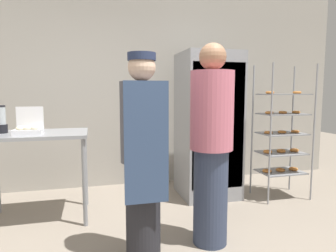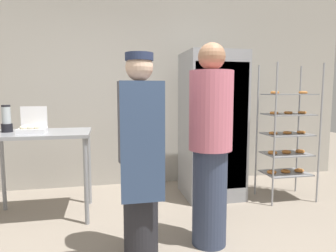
{
  "view_description": "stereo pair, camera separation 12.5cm",
  "coord_description": "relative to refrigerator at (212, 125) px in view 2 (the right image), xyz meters",
  "views": [
    {
      "loc": [
        -0.65,
        -2.01,
        1.35
      ],
      "look_at": [
        0.05,
        0.71,
        1.03
      ],
      "focal_mm": 32.0,
      "sensor_mm": 36.0,
      "label": 1
    },
    {
      "loc": [
        -0.53,
        -2.04,
        1.35
      ],
      "look_at": [
        0.05,
        0.71,
        1.03
      ],
      "focal_mm": 32.0,
      "sensor_mm": 36.0,
      "label": 2
    }
  ],
  "objects": [
    {
      "name": "donut_box",
      "position": [
        -2.08,
        -0.36,
        0.05
      ],
      "size": [
        0.27,
        0.23,
        0.27
      ],
      "color": "white",
      "rests_on": "prep_counter"
    },
    {
      "name": "back_wall",
      "position": [
        -0.81,
        0.78,
        0.56
      ],
      "size": [
        6.4,
        0.12,
        2.97
      ],
      "primitive_type": "cube",
      "color": "#ADA89E",
      "rests_on": "ground_plane"
    },
    {
      "name": "refrigerator",
      "position": [
        0.0,
        0.0,
        0.0
      ],
      "size": [
        0.72,
        0.73,
        1.85
      ],
      "color": "gray",
      "rests_on": "ground_plane"
    },
    {
      "name": "prep_counter",
      "position": [
        -2.02,
        -0.28,
        -0.11
      ],
      "size": [
        1.03,
        0.67,
        0.93
      ],
      "color": "gray",
      "rests_on": "ground_plane"
    },
    {
      "name": "person_customer",
      "position": [
        -0.46,
        -1.21,
        -0.03
      ],
      "size": [
        0.37,
        0.37,
        1.77
      ],
      "color": "#333D56",
      "rests_on": "ground_plane"
    },
    {
      "name": "blender_pitcher",
      "position": [
        -2.36,
        -0.23,
        0.13
      ],
      "size": [
        0.11,
        0.11,
        0.29
      ],
      "color": "black",
      "rests_on": "prep_counter"
    },
    {
      "name": "person_baker",
      "position": [
        -1.07,
        -1.28,
        -0.07
      ],
      "size": [
        0.35,
        0.37,
        1.65
      ],
      "color": "#232328",
      "rests_on": "ground_plane"
    },
    {
      "name": "baking_rack",
      "position": [
        0.89,
        -0.31,
        -0.11
      ],
      "size": [
        0.63,
        0.44,
        1.69
      ],
      "color": "#93969B",
      "rests_on": "ground_plane"
    }
  ]
}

